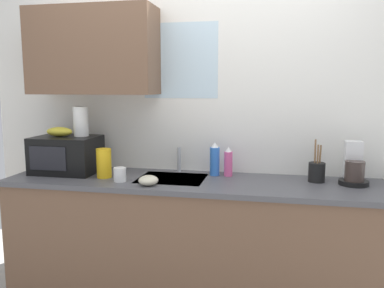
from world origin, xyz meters
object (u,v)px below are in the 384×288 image
(paper_towel_roll, at_px, (81,121))
(dish_soap_bottle_blue, at_px, (215,160))
(cereal_canister, at_px, (104,163))
(banana_bunch, at_px, (59,132))
(small_bowl, at_px, (148,180))
(coffee_maker, at_px, (354,168))
(dish_soap_bottle_pink, at_px, (228,162))
(utensil_crock, at_px, (317,171))
(microwave, at_px, (67,155))
(mug_white, at_px, (120,175))

(paper_towel_roll, relative_size, dish_soap_bottle_blue, 0.92)
(paper_towel_roll, xyz_separation_m, cereal_canister, (0.24, -0.15, -0.28))
(banana_bunch, height_order, dish_soap_bottle_blue, banana_bunch)
(dish_soap_bottle_blue, bearing_deg, small_bowl, -135.46)
(coffee_maker, distance_m, dish_soap_bottle_blue, 0.93)
(dish_soap_bottle_pink, bearing_deg, coffee_maker, -4.40)
(coffee_maker, distance_m, utensil_crock, 0.23)
(banana_bunch, height_order, cereal_canister, banana_bunch)
(banana_bunch, distance_m, dish_soap_bottle_pink, 1.27)
(coffee_maker, distance_m, small_bowl, 1.35)
(dish_soap_bottle_blue, height_order, utensil_crock, utensil_crock)
(paper_towel_roll, xyz_separation_m, dish_soap_bottle_blue, (0.99, 0.07, -0.27))
(coffee_maker, height_order, dish_soap_bottle_pink, coffee_maker)
(microwave, relative_size, small_bowl, 3.54)
(coffee_maker, xyz_separation_m, dish_soap_bottle_blue, (-0.93, 0.07, 0.01))
(dish_soap_bottle_blue, distance_m, mug_white, 0.68)
(paper_towel_roll, distance_m, coffee_maker, 1.94)
(utensil_crock, bearing_deg, banana_bunch, -177.83)
(paper_towel_roll, relative_size, utensil_crock, 0.76)
(small_bowl, bearing_deg, paper_towel_roll, 153.95)
(utensil_crock, bearing_deg, dish_soap_bottle_pink, 175.01)
(banana_bunch, distance_m, paper_towel_roll, 0.18)
(cereal_canister, bearing_deg, dish_soap_bottle_pink, 14.62)
(coffee_maker, xyz_separation_m, dish_soap_bottle_pink, (-0.83, 0.06, -0.01))
(microwave, distance_m, small_bowl, 0.76)
(coffee_maker, relative_size, cereal_canister, 1.36)
(small_bowl, bearing_deg, banana_bunch, 161.87)
(dish_soap_bottle_pink, xyz_separation_m, small_bowl, (-0.48, -0.37, -0.07))
(dish_soap_bottle_blue, relative_size, dish_soap_bottle_pink, 1.13)
(paper_towel_roll, distance_m, mug_white, 0.57)
(dish_soap_bottle_blue, xyz_separation_m, dish_soap_bottle_pink, (0.10, -0.00, -0.01))
(cereal_canister, bearing_deg, small_bowl, -21.87)
(utensil_crock, bearing_deg, microwave, -177.72)
(coffee_maker, xyz_separation_m, small_bowl, (-1.31, -0.31, -0.07))
(utensil_crock, bearing_deg, dish_soap_bottle_blue, 175.59)
(microwave, xyz_separation_m, banana_bunch, (-0.05, 0.00, 0.17))
(utensil_crock, height_order, small_bowl, utensil_crock)
(dish_soap_bottle_blue, xyz_separation_m, mug_white, (-0.60, -0.31, -0.07))
(dish_soap_bottle_blue, bearing_deg, microwave, -173.46)
(dish_soap_bottle_pink, relative_size, cereal_canister, 1.03)
(mug_white, xyz_separation_m, small_bowl, (0.22, -0.06, -0.02))
(coffee_maker, relative_size, mug_white, 2.95)
(microwave, distance_m, coffee_maker, 2.03)
(paper_towel_roll, bearing_deg, dish_soap_bottle_blue, 4.26)
(banana_bunch, distance_m, small_bowl, 0.85)
(dish_soap_bottle_blue, xyz_separation_m, cereal_canister, (-0.75, -0.22, -0.01))
(paper_towel_roll, distance_m, small_bowl, 0.77)
(small_bowl, bearing_deg, cereal_canister, 158.13)
(microwave, height_order, dish_soap_bottle_pink, microwave)
(coffee_maker, relative_size, small_bowl, 2.15)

